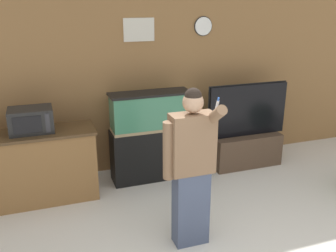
{
  "coord_description": "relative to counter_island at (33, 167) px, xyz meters",
  "views": [
    {
      "loc": [
        -1.49,
        -2.0,
        2.41
      ],
      "look_at": [
        -0.17,
        1.79,
        1.05
      ],
      "focal_mm": 40.0,
      "sensor_mm": 36.0,
      "label": 1
    }
  ],
  "objects": [
    {
      "name": "counter_island",
      "position": [
        0.0,
        0.0,
        0.0
      ],
      "size": [
        1.56,
        0.55,
        0.91
      ],
      "color": "brown",
      "rests_on": "ground_plane"
    },
    {
      "name": "tv_on_stand",
      "position": [
        3.04,
        0.08,
        -0.08
      ],
      "size": [
        1.27,
        0.4,
        1.26
      ],
      "color": "#4C3828",
      "rests_on": "ground_plane"
    },
    {
      "name": "aquarium_on_stand",
      "position": [
        1.56,
        0.14,
        0.17
      ],
      "size": [
        1.1,
        0.37,
        1.24
      ],
      "color": "black",
      "rests_on": "ground_plane"
    },
    {
      "name": "wall_back_paneled",
      "position": [
        1.68,
        0.61,
        0.85
      ],
      "size": [
        10.0,
        0.08,
        2.6
      ],
      "color": "olive",
      "rests_on": "ground_plane"
    },
    {
      "name": "person_standing",
      "position": [
        1.5,
        -1.43,
        0.4
      ],
      "size": [
        0.52,
        0.39,
        1.65
      ],
      "color": "#424C66",
      "rests_on": "ground_plane"
    },
    {
      "name": "microwave",
      "position": [
        0.05,
        0.03,
        0.6
      ],
      "size": [
        0.51,
        0.38,
        0.29
      ],
      "color": "black",
      "rests_on": "counter_island"
    }
  ]
}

